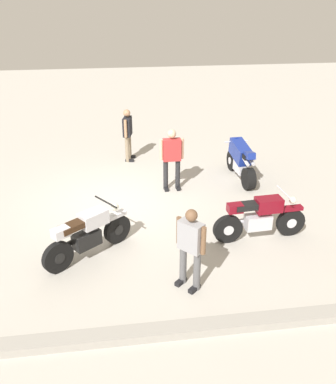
{
  "coord_description": "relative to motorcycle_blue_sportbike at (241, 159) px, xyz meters",
  "views": [
    {
      "loc": [
        0.0,
        9.43,
        4.96
      ],
      "look_at": [
        -1.16,
        1.04,
        0.75
      ],
      "focal_mm": 38.64,
      "sensor_mm": 36.0,
      "label": 1
    }
  ],
  "objects": [
    {
      "name": "ground_plane",
      "position": [
        3.53,
        1.04,
        -0.59
      ],
      "size": [
        40.0,
        40.0,
        0.0
      ],
      "primitive_type": "plane",
      "color": "#B7B2A8"
    },
    {
      "name": "curb_edge",
      "position": [
        3.53,
        5.64,
        -0.52
      ],
      "size": [
        14.0,
        0.3,
        0.15
      ],
      "primitive_type": "cube",
      "color": "#9C978F",
      "rests_on": "ground"
    },
    {
      "name": "motorcycle_blue_sportbike",
      "position": [
        0.0,
        0.0,
        0.0
      ],
      "size": [
        0.7,
        1.96,
        1.14
      ],
      "rotation": [
        0.0,
        0.0,
        4.77
      ],
      "color": "black",
      "rests_on": "ground"
    },
    {
      "name": "motorcycle_maroon_cruiser",
      "position": [
        0.51,
        3.12,
        -0.07
      ],
      "size": [
        2.09,
        0.7,
        1.09
      ],
      "rotation": [
        0.0,
        0.0,
        3.21
      ],
      "color": "black",
      "rests_on": "ground"
    },
    {
      "name": "motorcycle_silver_cruiser",
      "position": [
        4.16,
        3.29,
        -0.07
      ],
      "size": [
        1.74,
        1.36,
        1.09
      ],
      "rotation": [
        0.0,
        0.0,
        3.79
      ],
      "color": "black",
      "rests_on": "ground"
    },
    {
      "name": "person_in_gray_shirt",
      "position": [
        2.3,
        4.5,
        0.3
      ],
      "size": [
        0.52,
        0.54,
        1.6
      ],
      "rotation": [
        0.0,
        0.0,
        0.74
      ],
      "color": "#59595B",
      "rests_on": "ground"
    },
    {
      "name": "person_in_red_shirt",
      "position": [
        2.03,
        0.38,
        0.37
      ],
      "size": [
        0.65,
        0.31,
        1.68
      ],
      "rotation": [
        0.0,
        0.0,
        1.6
      ],
      "color": "#262628",
      "rests_on": "ground"
    },
    {
      "name": "person_in_black_shirt",
      "position": [
        3.08,
        -1.91,
        0.33
      ],
      "size": [
        0.4,
        0.64,
        1.64
      ],
      "rotation": [
        0.0,
        0.0,
        2.9
      ],
      "color": "gray",
      "rests_on": "ground"
    }
  ]
}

